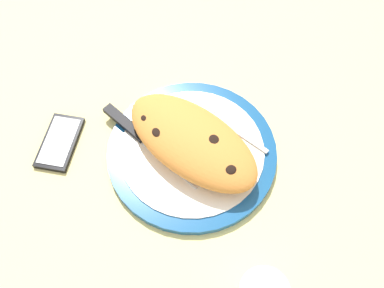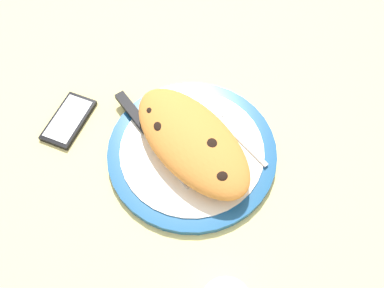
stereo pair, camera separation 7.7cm
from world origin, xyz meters
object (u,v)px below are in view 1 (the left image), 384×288
Objects in this scene: fork at (224,123)px; knife at (136,132)px; plate at (192,152)px; calzone at (192,141)px; smartphone at (60,142)px.

fork is 0.71× the size of knife.
fork is at bearing -85.54° from plate.
calzone reaches higher than fork.
smartphone is at bearing 46.46° from plate.
fork reaches higher than plate.
calzone is (-0.02, 0.04, 4.18)cm from plate.
calzone is 1.23× the size of knife.
plate is at bearing -133.54° from smartphone.
knife is at bearing 33.83° from plate.
calzone is 9.14cm from fork.
calzone is at bearing -146.41° from knife.
fork is at bearing -122.21° from smartphone.
calzone is 1.74× the size of fork.
knife is 1.84× the size of smartphone.
calzone reaches higher than smartphone.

